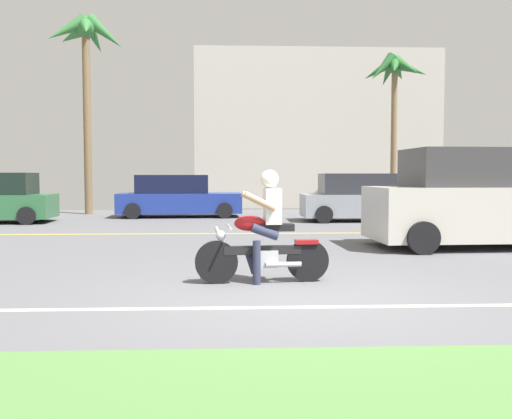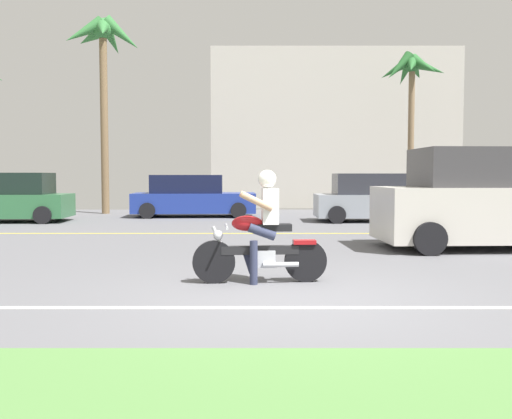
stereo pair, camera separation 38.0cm
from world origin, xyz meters
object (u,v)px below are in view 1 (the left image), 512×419
parked_car_2 (362,199)px  palm_tree_0 (394,78)px  parked_car_1 (178,197)px  parked_car_3 (498,197)px  suv_nearby (488,200)px  palm_tree_2 (86,47)px  motorcyclist (264,235)px

parked_car_2 → palm_tree_0: (2.37, 4.64, 4.79)m
parked_car_2 → parked_car_1: bearing=161.2°
parked_car_1 → palm_tree_0: palm_tree_0 is taller
parked_car_3 → palm_tree_0: size_ratio=0.66×
suv_nearby → parked_car_3: (3.70, 7.18, -0.22)m
parked_car_3 → palm_tree_2: palm_tree_2 is taller
motorcyclist → parked_car_3: parked_car_3 is taller
motorcyclist → palm_tree_0: size_ratio=0.29×
motorcyclist → palm_tree_2: 16.64m
suv_nearby → palm_tree_2: size_ratio=0.66×
motorcyclist → parked_car_2: bearing=69.9°
motorcyclist → palm_tree_2: palm_tree_2 is taller
motorcyclist → parked_car_3: size_ratio=0.44×
motorcyclist → palm_tree_2: size_ratio=0.25×
suv_nearby → palm_tree_0: (1.29, 11.48, 4.52)m
parked_car_2 → palm_tree_0: 7.07m
parked_car_2 → palm_tree_0: bearing=62.9°
palm_tree_0 → palm_tree_2: (-12.31, -0.83, 0.93)m
palm_tree_0 → palm_tree_2: size_ratio=0.84×
parked_car_1 → parked_car_2: 6.64m
suv_nearby → parked_car_2: bearing=98.9°
suv_nearby → palm_tree_2: palm_tree_2 is taller
parked_car_3 → palm_tree_2: size_ratio=0.56×
parked_car_2 → palm_tree_2: size_ratio=0.53×
parked_car_2 → parked_car_3: parked_car_3 is taller
motorcyclist → parked_car_3: (8.65, 10.91, 0.10)m
parked_car_2 → palm_tree_0: size_ratio=0.63×
motorcyclist → palm_tree_2: bearing=112.9°
parked_car_2 → suv_nearby: bearing=-81.1°
parked_car_1 → parked_car_3: (11.07, -1.81, 0.06)m
suv_nearby → parked_car_1: bearing=129.3°
parked_car_2 → palm_tree_2: 12.08m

